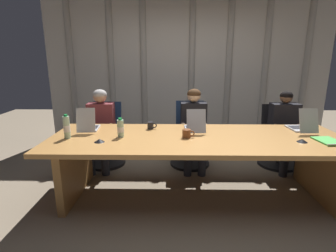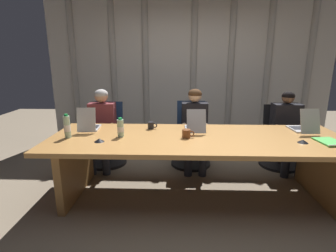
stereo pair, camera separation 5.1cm
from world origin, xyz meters
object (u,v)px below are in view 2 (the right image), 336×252
(office_chair_left_end, at_px, (107,141))
(water_bottle_primary, at_px, (121,128))
(laptop_center, at_px, (303,127))
(spiral_notepad, at_px, (330,142))
(laptop_left_end, at_px, (89,125))
(laptop_left_mid, at_px, (195,126))
(coffee_mug_far, at_px, (187,134))
(office_chair_center, at_px, (280,143))
(person_left_end, at_px, (102,124))
(office_chair_left_mid, at_px, (191,141))
(water_bottle_secondary, at_px, (67,127))
(person_center, at_px, (287,127))
(conference_mic_middle, at_px, (303,141))
(person_left_mid, at_px, (195,124))
(coffee_mug_near, at_px, (151,125))
(conference_mic_left_side, at_px, (99,140))

(office_chair_left_end, distance_m, water_bottle_primary, 1.20)
(laptop_center, distance_m, office_chair_left_end, 2.76)
(spiral_notepad, bearing_deg, laptop_left_end, 164.78)
(laptop_left_mid, height_order, coffee_mug_far, laptop_left_mid)
(office_chair_left_end, relative_size, office_chair_center, 1.03)
(laptop_center, bearing_deg, person_left_end, 75.66)
(laptop_center, xyz_separation_m, spiral_notepad, (0.08, -0.45, -0.05))
(water_bottle_primary, bearing_deg, office_chair_left_mid, 49.53)
(office_chair_left_mid, distance_m, water_bottle_secondary, 1.87)
(office_chair_left_end, relative_size, coffee_mug_far, 6.74)
(laptop_center, distance_m, person_center, 0.57)
(laptop_center, xyz_separation_m, person_center, (0.05, 0.55, -0.15))
(person_center, relative_size, conference_mic_middle, 10.40)
(person_left_mid, height_order, person_center, person_left_mid)
(water_bottle_secondary, bearing_deg, office_chair_left_end, 82.39)
(laptop_left_end, distance_m, spiral_notepad, 2.75)
(person_left_end, relative_size, coffee_mug_near, 9.63)
(water_bottle_secondary, distance_m, coffee_mug_far, 1.34)
(water_bottle_secondary, height_order, spiral_notepad, water_bottle_secondary)
(spiral_notepad, bearing_deg, person_center, 85.45)
(office_chair_left_end, bearing_deg, person_left_mid, 85.91)
(conference_mic_left_side, bearing_deg, office_chair_left_end, 101.83)
(laptop_left_end, relative_size, water_bottle_secondary, 1.45)
(person_left_mid, xyz_separation_m, water_bottle_secondary, (-1.49, -0.91, 0.19))
(coffee_mug_near, bearing_deg, water_bottle_primary, -132.00)
(person_left_end, bearing_deg, conference_mic_left_side, 12.10)
(laptop_left_mid, relative_size, laptop_center, 0.98)
(coffee_mug_far, distance_m, conference_mic_left_side, 0.96)
(coffee_mug_near, relative_size, spiral_notepad, 0.37)
(laptop_center, relative_size, water_bottle_primary, 1.89)
(office_chair_center, distance_m, water_bottle_primary, 2.48)
(laptop_left_mid, bearing_deg, coffee_mug_near, 80.76)
(laptop_left_mid, bearing_deg, water_bottle_primary, 105.74)
(water_bottle_primary, relative_size, spiral_notepad, 0.67)
(laptop_left_end, height_order, person_left_mid, person_left_mid)
(office_chair_left_mid, xyz_separation_m, water_bottle_primary, (-0.86, -1.01, 0.48))
(coffee_mug_near, bearing_deg, person_left_end, 147.42)
(person_left_mid, bearing_deg, office_chair_center, 96.08)
(laptop_left_mid, relative_size, coffee_mug_far, 2.94)
(person_left_mid, height_order, conference_mic_left_side, person_left_mid)
(laptop_left_mid, distance_m, water_bottle_secondary, 1.49)
(person_left_mid, xyz_separation_m, conference_mic_middle, (1.08, -1.01, 0.08))
(laptop_left_end, relative_size, office_chair_center, 0.43)
(laptop_left_end, distance_m, person_left_end, 0.59)
(water_bottle_secondary, bearing_deg, laptop_center, 7.43)
(office_chair_center, bearing_deg, laptop_left_end, -77.53)
(office_chair_left_mid, distance_m, person_left_end, 1.37)
(water_bottle_secondary, xyz_separation_m, conference_mic_left_side, (0.39, -0.13, -0.11))
(laptop_center, distance_m, water_bottle_primary, 2.21)
(office_chair_left_end, distance_m, person_center, 2.70)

